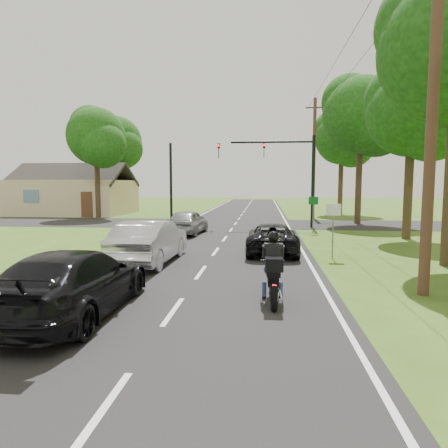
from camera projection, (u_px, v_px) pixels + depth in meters
The scene contains 20 objects.
ground at pixel (201, 273), 13.03m from camera, with size 140.00×140.00×0.00m, color #395718.
road at pixel (228, 234), 22.92m from camera, with size 8.00×100.00×0.01m, color black.
cross_road at pixel (236, 224), 28.86m from camera, with size 60.00×7.00×0.01m, color black.
motorcycle_rider at pixel (273, 275), 9.69m from camera, with size 0.58×2.06×1.77m.
dark_suv at pixel (272, 238), 16.68m from camera, with size 2.05×4.45×1.24m, color black.
silver_sedan at pixel (150, 242), 14.53m from camera, with size 1.66×4.75×1.56m, color #B8B8BD.
silver_suv at pixel (188, 222), 22.76m from camera, with size 1.68×4.17×1.42m, color gray.
dark_car_behind at pixel (74, 282), 8.78m from camera, with size 2.05×5.04×1.46m, color black.
traffic_signal at pixel (284, 164), 26.13m from camera, with size 6.38×0.44×6.00m.
signal_pole_far at pixel (171, 182), 31.05m from camera, with size 0.20×0.20×6.00m, color black.
utility_pole_near at pixel (433, 95), 9.91m from camera, with size 1.60×0.28×10.00m.
utility_pole_far at pixel (314, 157), 33.67m from camera, with size 1.60×0.28×10.00m.
sign_white at pixel (333, 217), 15.35m from camera, with size 0.55×0.07×2.12m.
sign_green at pixel (313, 206), 23.25m from camera, with size 0.55×0.07×2.12m.
tree_row_c at pixel (418, 117), 20.13m from camera, with size 4.80×4.65×8.76m.
tree_row_d at pixel (366, 119), 27.95m from camera, with size 5.76×5.58×10.45m.
tree_row_e at pixel (345, 141), 36.91m from camera, with size 5.28×5.12×9.61m.
tree_left_near at pixel (98, 139), 33.11m from camera, with size 5.12×4.96×9.22m.
tree_left_far at pixel (119, 144), 43.11m from camera, with size 5.76×5.58×10.14m.
house at pixel (75, 195), 38.19m from camera, with size 10.20×8.00×4.84m.
Camera 1 is at (2.03, -12.66, 2.91)m, focal length 32.00 mm.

